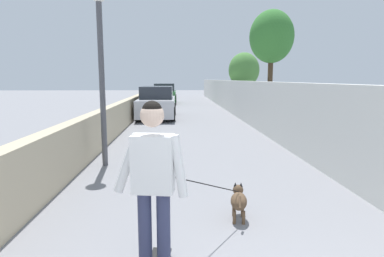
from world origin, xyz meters
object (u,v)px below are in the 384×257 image
object	(u,v)px
tree_right_near	(272,37)
car_far	(165,94)
tree_right_mid	(244,71)
lamp_post	(100,42)
person_skateboarder	(153,174)
car_near	(157,103)
dog	(238,200)

from	to	relation	value
tree_right_near	car_far	bearing A→B (deg)	23.83
tree_right_near	car_far	size ratio (longest dim) A/B	1.10
tree_right_mid	lamp_post	bearing A→B (deg)	156.38
lamp_post	person_skateboarder	world-z (taller)	lamp_post
person_skateboarder	tree_right_mid	bearing A→B (deg)	-14.01
car_near	tree_right_mid	bearing A→B (deg)	-51.37
lamp_post	person_skateboarder	bearing A→B (deg)	-161.65
car_far	car_near	bearing A→B (deg)	180.00
lamp_post	dog	bearing A→B (deg)	-140.20
person_skateboarder	car_far	size ratio (longest dim) A/B	0.37
tree_right_mid	car_far	bearing A→B (deg)	43.27
tree_right_mid	car_near	size ratio (longest dim) A/B	0.80
car_near	tree_right_near	bearing A→B (deg)	-110.93
tree_right_near	person_skateboarder	world-z (taller)	tree_right_near
dog	car_near	distance (m)	12.04
car_far	tree_right_near	bearing A→B (deg)	-156.17
person_skateboarder	lamp_post	bearing A→B (deg)	18.35
tree_right_near	dog	distance (m)	10.99
lamp_post	tree_right_mid	bearing A→B (deg)	-23.62
tree_right_near	tree_right_mid	distance (m)	6.13
tree_right_near	car_far	distance (m)	12.82
person_skateboarder	car_near	distance (m)	13.19
dog	car_far	bearing A→B (deg)	4.93
car_near	car_far	size ratio (longest dim) A/B	1.01
dog	car_far	xyz separation A→B (m)	(21.37, 1.84, 0.44)
tree_right_mid	person_skateboarder	size ratio (longest dim) A/B	2.14
lamp_post	dog	xyz separation A→B (m)	(-2.93, -2.44, -2.39)
tree_right_mid	car_far	distance (m)	7.62
tree_right_near	tree_right_mid	world-z (taller)	tree_right_near
car_near	dog	bearing A→B (deg)	-171.18
tree_right_near	person_skateboarder	size ratio (longest dim) A/B	2.95
person_skateboarder	car_far	world-z (taller)	person_skateboarder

